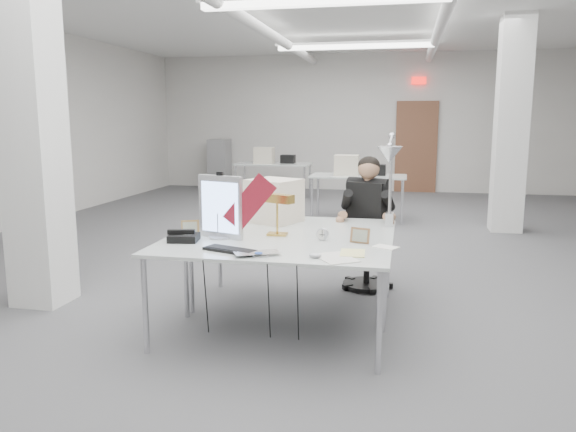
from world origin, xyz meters
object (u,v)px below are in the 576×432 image
Objects in this scene: laptop at (259,255)px; bankers_lamp at (277,217)px; office_chair at (367,241)px; seated_person at (368,201)px; architect_lamp at (390,181)px; beige_monitor at (274,201)px; monitor at (221,207)px; desk_phone at (184,238)px; desk_main at (270,248)px.

laptop is 0.76m from bankers_lamp.
office_chair is 0.41m from seated_person.
architect_lamp is at bearing 24.00° from laptop.
seated_person is at bearing 83.09° from bankers_lamp.
seated_person is 2.18× the size of beige_monitor.
monitor reaches higher than desk_phone.
desk_main is at bearing -90.82° from seated_person.
office_chair is at bearing 125.95° from architect_lamp.
laptop is at bearing -57.91° from beige_monitor.
desk_main is 0.45m from bankers_lamp.
monitor is at bearing -108.50° from seated_person.
architect_lamp is (0.89, 0.34, 0.28)m from bankers_lamp.
monitor is 0.82m from beige_monitor.
seated_person reaches higher than desk_phone.
desk_main is 4.29× the size of beige_monitor.
desk_phone is at bearing 176.32° from desk_main.
architect_lamp reaches higher than desk_phone.
architect_lamp is (1.05, -0.24, 0.23)m from beige_monitor.
beige_monitor is (0.26, 0.78, -0.05)m from monitor.
laptop is at bearing -107.43° from architect_lamp.
office_chair is at bearing 84.20° from bankers_lamp.
monitor is at bearing -131.50° from bankers_lamp.
architect_lamp is at bearing 40.27° from monitor.
bankers_lamp is at bearing 20.29° from desk_phone.
desk_phone is 0.53× the size of beige_monitor.
laptop is at bearing -37.20° from desk_phone.
seated_person reaches higher than beige_monitor.
desk_phone is at bearing -109.54° from office_chair.
seated_person is (0.62, 1.53, 0.16)m from desk_main.
architect_lamp is (0.23, -0.77, 0.29)m from seated_person.
office_chair reaches higher than laptop.
monitor is at bearing 153.56° from desk_main.
desk_main is at bearing -90.18° from office_chair.
seated_person is at bearing 68.28° from monitor.
beige_monitor reaches higher than desk_phone.
bankers_lamp is at bearing 95.43° from desk_main.
monitor is 1.65× the size of bankers_lamp.
laptop is at bearing -86.69° from office_chair.
beige_monitor is at bearing -124.00° from office_chair.
seated_person is 3.00× the size of bankers_lamp.
beige_monitor is (0.50, 0.96, 0.17)m from desk_phone.
bankers_lamp is (-0.66, -1.16, 0.42)m from office_chair.
monitor is at bearing -107.43° from office_chair.
bankers_lamp is at bearing -50.94° from beige_monitor.
beige_monitor is at bearing 89.88° from monitor.
laptop is at bearing -87.15° from seated_person.
desk_phone is at bearing -124.76° from monitor.
laptop is at bearing -32.32° from monitor.
desk_phone reaches higher than desk_main.
office_chair is 1.81m from monitor.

